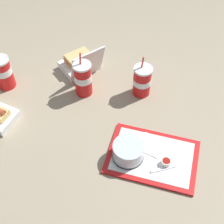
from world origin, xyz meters
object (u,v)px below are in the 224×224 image
object	(u,v)px
food_tray	(152,157)
soda_cup_front	(83,79)
ketchup_cup	(166,162)
plastic_fork	(163,169)
cake_container	(128,151)
clamshell_sandwich_right	(80,63)
soda_cup_back	(142,81)
soda_cup_corner	(3,72)

from	to	relation	value
food_tray	soda_cup_front	size ratio (longest dim) A/B	1.61
food_tray	ketchup_cup	distance (m)	0.07
plastic_fork	ketchup_cup	bearing A→B (deg)	-131.50
plastic_fork	soda_cup_front	world-z (taller)	soda_cup_front
cake_container	clamshell_sandwich_right	world-z (taller)	clamshell_sandwich_right
food_tray	soda_cup_back	distance (m)	0.39
ketchup_cup	soda_cup_back	xyz separation A→B (m)	(0.16, -0.39, 0.05)
cake_container	soda_cup_corner	size ratio (longest dim) A/B	0.57
cake_container	soda_cup_front	bearing A→B (deg)	-49.61
clamshell_sandwich_right	soda_cup_corner	size ratio (longest dim) A/B	1.13
food_tray	soda_cup_front	bearing A→B (deg)	-38.94
ketchup_cup	soda_cup_corner	distance (m)	0.88
food_tray	soda_cup_front	distance (m)	0.50
clamshell_sandwich_right	soda_cup_back	distance (m)	0.36
soda_cup_front	plastic_fork	bearing A→B (deg)	140.19
food_tray	ketchup_cup	xyz separation A→B (m)	(-0.06, 0.03, 0.02)
ketchup_cup	soda_cup_back	world-z (taller)	soda_cup_back
clamshell_sandwich_right	ketchup_cup	bearing A→B (deg)	135.61
cake_container	soda_cup_corner	xyz separation A→B (m)	(0.67, -0.29, 0.04)
cake_container	clamshell_sandwich_right	distance (m)	0.60
cake_container	soda_cup_back	world-z (taller)	soda_cup_back
food_tray	clamshell_sandwich_right	world-z (taller)	clamshell_sandwich_right
soda_cup_back	soda_cup_corner	world-z (taller)	soda_cup_corner
clamshell_sandwich_right	soda_cup_front	size ratio (longest dim) A/B	1.09
food_tray	soda_cup_front	xyz separation A→B (m)	(0.38, -0.31, 0.09)
clamshell_sandwich_right	soda_cup_back	world-z (taller)	soda_cup_back
clamshell_sandwich_right	soda_cup_back	bearing A→B (deg)	163.63
soda_cup_corner	cake_container	bearing A→B (deg)	156.48
cake_container	clamshell_sandwich_right	size ratio (longest dim) A/B	0.50
food_tray	soda_cup_corner	xyz separation A→B (m)	(0.77, -0.27, 0.08)
ketchup_cup	soda_cup_corner	world-z (taller)	soda_cup_corner
plastic_fork	cake_container	bearing A→B (deg)	-38.90
soda_cup_back	soda_cup_corner	distance (m)	0.68
ketchup_cup	clamshell_sandwich_right	bearing A→B (deg)	-44.39
food_tray	plastic_fork	world-z (taller)	plastic_fork
soda_cup_corner	soda_cup_back	bearing A→B (deg)	-171.96
clamshell_sandwich_right	food_tray	bearing A→B (deg)	133.72
food_tray	soda_cup_corner	world-z (taller)	soda_cup_corner
clamshell_sandwich_right	soda_cup_front	xyz separation A→B (m)	(-0.06, 0.16, 0.05)
soda_cup_back	soda_cup_front	bearing A→B (deg)	11.85
plastic_fork	soda_cup_corner	xyz separation A→B (m)	(0.82, -0.32, 0.07)
cake_container	soda_cup_corner	world-z (taller)	soda_cup_corner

